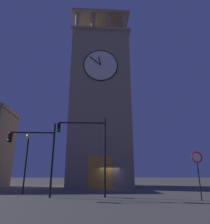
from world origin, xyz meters
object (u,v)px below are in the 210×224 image
object	(u,v)px
traffic_signal_near	(90,142)
no_horn_sign	(197,161)
traffic_signal_mid	(38,148)
clocktower	(100,105)
street_lamp	(27,151)

from	to	relation	value
traffic_signal_near	no_horn_sign	xyz separation A→B (m)	(-7.42, 2.70, -1.67)
traffic_signal_mid	traffic_signal_near	bearing A→B (deg)	-177.64
clocktower	traffic_signal_mid	bearing A→B (deg)	70.58
clocktower	traffic_signal_near	xyz separation A→B (m)	(1.14, 14.62, -8.25)
traffic_signal_near	clocktower	bearing A→B (deg)	-94.47
street_lamp	no_horn_sign	xyz separation A→B (m)	(-13.18, 5.22, -1.17)
clocktower	street_lamp	xyz separation A→B (m)	(6.90, 12.10, -8.75)
traffic_signal_near	traffic_signal_mid	world-z (taller)	traffic_signal_near
traffic_signal_mid	no_horn_sign	size ratio (longest dim) A/B	1.78
traffic_signal_mid	street_lamp	world-z (taller)	traffic_signal_mid
no_horn_sign	clocktower	bearing A→B (deg)	-70.07
clocktower	no_horn_sign	bearing A→B (deg)	109.93
clocktower	street_lamp	size ratio (longest dim) A/B	5.62
traffic_signal_near	traffic_signal_mid	size ratio (longest dim) A/B	1.11
traffic_signal_near	no_horn_sign	distance (m)	8.08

